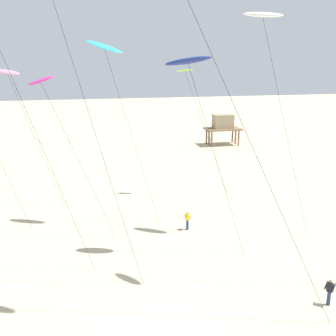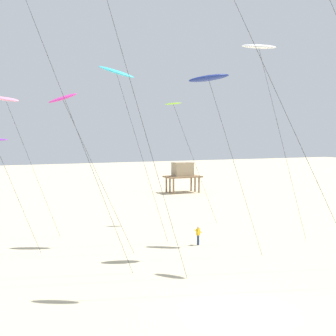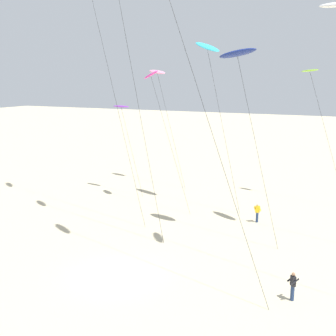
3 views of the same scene
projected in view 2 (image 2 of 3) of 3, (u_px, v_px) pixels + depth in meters
The scene contains 9 objects.
ground_plane at pixel (236, 311), 25.13m from camera, with size 260.00×260.00×0.00m, color beige.
kite_lime at pixel (174, 107), 49.02m from camera, with size 5.34×2.38×13.12m.
kite_magenta at pixel (63, 100), 36.26m from camera, with size 6.32×3.12×13.08m.
kite_pink at pixel (6, 100), 42.16m from camera, with size 5.67×2.58×13.32m.
kite_white at pixel (259, 48), 40.15m from camera, with size 5.73×2.96×17.67m.
kite_navy at pixel (209, 79), 35.46m from camera, with size 5.73×2.67×14.51m.
kite_cyan at pixel (117, 73), 39.72m from camera, with size 5.76×2.85×15.76m.
kite_flyer_nearest at pixel (198, 235), 40.15m from camera, with size 0.71×0.70×1.67m.
stilt_house at pixel (183, 172), 76.16m from camera, with size 5.83×3.47×5.04m.
Camera 2 is at (-13.61, -20.70, 9.66)m, focal length 49.26 mm.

